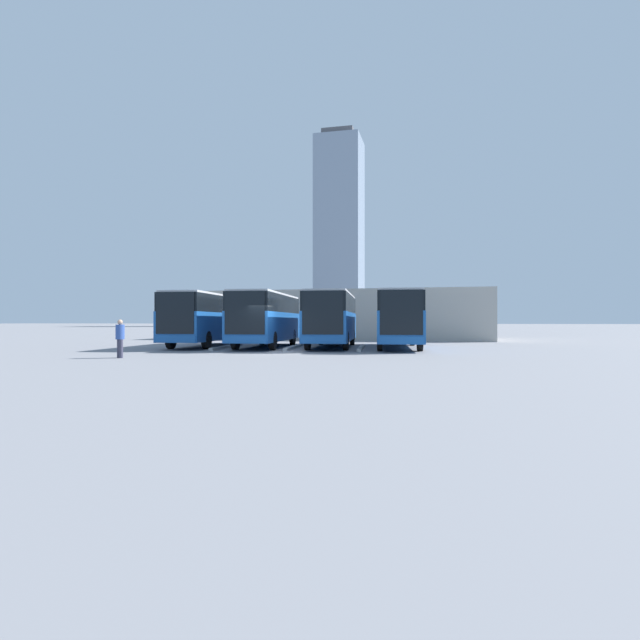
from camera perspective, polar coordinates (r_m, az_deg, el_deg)
ground_plane at (r=27.04m, az=-5.28°, el=-3.65°), size 600.00×600.00×0.00m
bus_0 at (r=31.27m, az=8.87°, el=0.29°), size 3.67×10.78×3.41m
curb_divider_0 at (r=29.99m, az=4.70°, el=-3.16°), size 0.90×5.91×0.15m
bus_1 at (r=31.65m, az=1.38°, el=0.28°), size 3.67×10.78×3.41m
curb_divider_1 at (r=30.68m, az=-3.00°, el=-3.09°), size 0.90×5.91×0.15m
bus_2 at (r=32.07m, az=-6.11°, el=0.28°), size 3.67×10.78×3.41m
curb_divider_2 at (r=31.42m, az=-10.61°, el=-3.02°), size 0.90×5.91×0.15m
bus_3 at (r=33.65m, az=-12.75°, el=0.26°), size 3.67×10.78×3.41m
pedestrian at (r=24.24m, az=-21.89°, el=-1.84°), size 0.54×0.54×1.73m
station_building at (r=47.78m, az=2.93°, el=0.56°), size 26.38×13.68×4.42m
office_tower at (r=174.74m, az=2.25°, el=10.14°), size 15.27×15.27×66.88m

